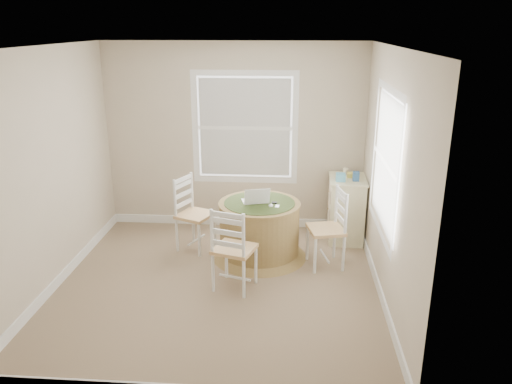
{
  "coord_description": "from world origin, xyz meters",
  "views": [
    {
      "loc": [
        0.8,
        -4.96,
        2.81
      ],
      "look_at": [
        0.4,
        0.45,
        0.97
      ],
      "focal_mm": 35.0,
      "sensor_mm": 36.0,
      "label": 1
    }
  ],
  "objects_px": {
    "chair_right": "(326,229)",
    "laptop": "(256,200)",
    "corner_chest": "(346,209)",
    "chair_near": "(234,249)",
    "round_table": "(259,227)",
    "chair_left": "(195,215)"
  },
  "relations": [
    {
      "from": "round_table",
      "to": "laptop",
      "type": "height_order",
      "value": "laptop"
    },
    {
      "from": "round_table",
      "to": "corner_chest",
      "type": "height_order",
      "value": "corner_chest"
    },
    {
      "from": "chair_near",
      "to": "chair_right",
      "type": "height_order",
      "value": "same"
    },
    {
      "from": "laptop",
      "to": "corner_chest",
      "type": "relative_size",
      "value": 0.43
    },
    {
      "from": "corner_chest",
      "to": "chair_near",
      "type": "bearing_deg",
      "value": -131.49
    },
    {
      "from": "round_table",
      "to": "chair_near",
      "type": "height_order",
      "value": "chair_near"
    },
    {
      "from": "laptop",
      "to": "chair_near",
      "type": "bearing_deg",
      "value": 62.83
    },
    {
      "from": "chair_left",
      "to": "chair_right",
      "type": "relative_size",
      "value": 1.0
    },
    {
      "from": "laptop",
      "to": "round_table",
      "type": "bearing_deg",
      "value": 157.2
    },
    {
      "from": "chair_near",
      "to": "corner_chest",
      "type": "xyz_separation_m",
      "value": [
        1.35,
        1.45,
        -0.04
      ]
    },
    {
      "from": "chair_near",
      "to": "chair_right",
      "type": "xyz_separation_m",
      "value": [
        1.03,
        0.62,
        0.0
      ]
    },
    {
      "from": "chair_left",
      "to": "chair_near",
      "type": "xyz_separation_m",
      "value": [
        0.62,
        -0.98,
        0.0
      ]
    },
    {
      "from": "chair_right",
      "to": "chair_near",
      "type": "bearing_deg",
      "value": -71.93
    },
    {
      "from": "chair_left",
      "to": "laptop",
      "type": "xyz_separation_m",
      "value": [
        0.79,
        -0.16,
        0.28
      ]
    },
    {
      "from": "chair_near",
      "to": "corner_chest",
      "type": "distance_m",
      "value": 1.98
    },
    {
      "from": "round_table",
      "to": "laptop",
      "type": "xyz_separation_m",
      "value": [
        -0.05,
        0.01,
        0.36
      ]
    },
    {
      "from": "chair_right",
      "to": "laptop",
      "type": "relative_size",
      "value": 2.53
    },
    {
      "from": "chair_right",
      "to": "corner_chest",
      "type": "distance_m",
      "value": 0.89
    },
    {
      "from": "round_table",
      "to": "laptop",
      "type": "distance_m",
      "value": 0.36
    },
    {
      "from": "chair_near",
      "to": "chair_right",
      "type": "distance_m",
      "value": 1.2
    },
    {
      "from": "chair_left",
      "to": "chair_right",
      "type": "distance_m",
      "value": 1.69
    },
    {
      "from": "corner_chest",
      "to": "laptop",
      "type": "bearing_deg",
      "value": -150.44
    }
  ]
}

